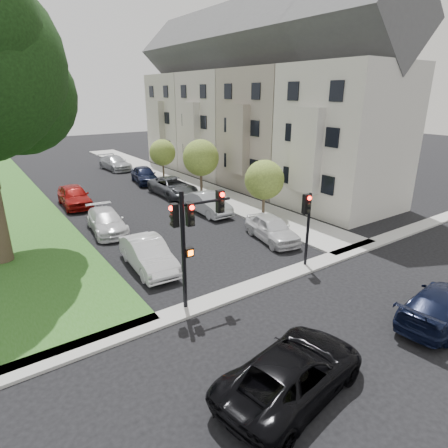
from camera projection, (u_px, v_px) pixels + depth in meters
ground at (294, 304)px, 15.21m from camera, size 140.00×140.00×0.00m
sidewalk_right at (171, 178)px, 37.40m from camera, size 3.50×44.00×0.12m
sidewalk_cross at (262, 283)px, 16.74m from camera, size 60.00×1.00×0.12m
house_a at (347, 111)px, 25.80m from camera, size 7.70×7.55×15.97m
house_b at (274, 107)px, 31.60m from camera, size 7.70×7.55×15.97m
house_c at (223, 105)px, 37.41m from camera, size 7.70×7.55×15.97m
house_d at (186, 103)px, 43.21m from camera, size 7.70×7.55×15.97m
small_tree_a at (264, 180)px, 24.81m from camera, size 2.64×2.64×3.96m
small_tree_b at (201, 158)px, 30.92m from camera, size 3.01×3.01×4.52m
small_tree_c at (162, 153)px, 36.66m from camera, size 2.55×2.55×3.83m
traffic_signal_main at (191, 228)px, 13.99m from camera, size 2.36×0.61×4.81m
traffic_signal_secondary at (307, 217)px, 17.55m from camera, size 0.50×0.40×3.74m
car_cross_near at (293, 372)px, 10.52m from camera, size 5.33×3.14×1.39m
car_cross_far at (442, 305)px, 13.84m from camera, size 4.90×2.43×1.37m
car_parked_0 at (272, 228)px, 21.53m from camera, size 2.51×4.50×1.45m
car_parked_1 at (208, 204)px, 26.32m from camera, size 1.64×4.46×1.46m
car_parked_2 at (173, 187)px, 30.94m from camera, size 2.52×5.39×1.49m
car_parked_3 at (144, 175)px, 35.16m from camera, size 2.62×4.90×1.58m
car_parked_4 at (115, 163)px, 41.27m from camera, size 2.48×5.36×1.52m
car_parked_5 at (148, 254)px, 18.03m from camera, size 1.88×4.62×1.49m
car_parked_6 at (107, 221)px, 22.87m from camera, size 2.37×4.81×1.34m
car_parked_7 at (74, 196)px, 27.95m from camera, size 2.11×4.81×1.61m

